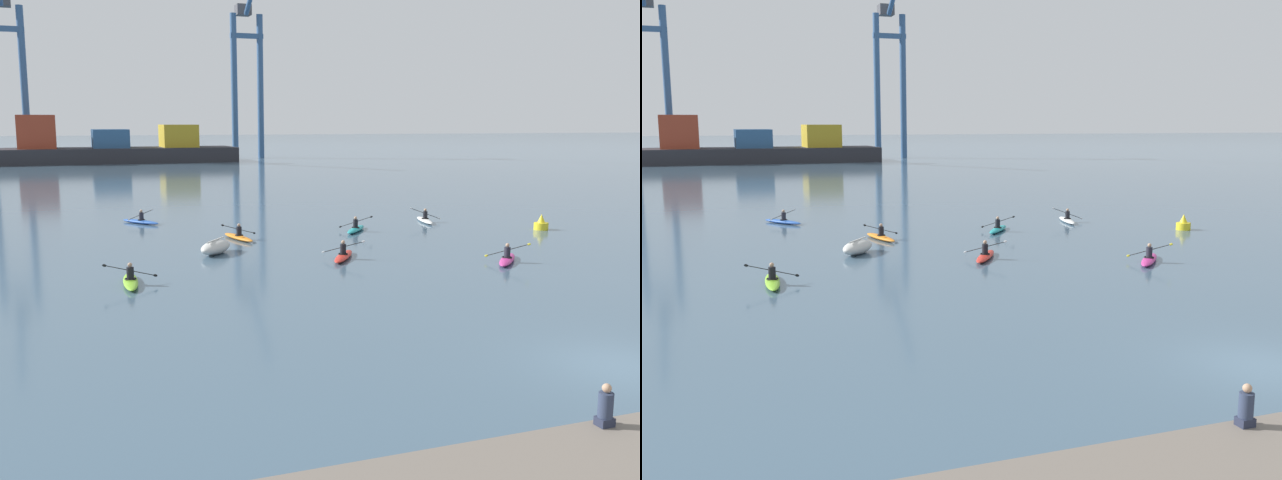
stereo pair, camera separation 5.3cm
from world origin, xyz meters
TOP-DOWN VIEW (x-y plane):
  - ground_plane at (0.00, 0.00)m, footprint 800.00×800.00m
  - container_barge at (-6.79, 111.82)m, footprint 42.07×11.52m
  - gantry_crane_west at (-22.44, 118.53)m, footprint 6.84×18.75m
  - gantry_crane_west_mid at (20.00, 119.78)m, footprint 6.34×18.04m
  - capsized_dinghy at (-7.11, 20.76)m, footprint 2.43×2.74m
  - channel_buoy at (13.96, 22.04)m, footprint 0.90×0.90m
  - kayak_lime at (-11.89, 15.00)m, footprint 2.23×3.43m
  - kayak_blue at (-9.55, 33.52)m, footprint 2.47×3.11m
  - kayak_teal at (2.67, 25.38)m, footprint 2.53×3.07m
  - kayak_red at (-1.42, 17.25)m, footprint 2.34×3.19m
  - kayak_white at (8.70, 27.62)m, footprint 2.13×3.45m
  - kayak_magenta at (5.70, 13.72)m, footprint 2.71×2.94m
  - kayak_orange at (-4.93, 24.82)m, footprint 2.16×3.45m
  - seated_onlooker at (-4.26, -4.03)m, footprint 0.32×0.30m

SIDE VIEW (x-z plane):
  - ground_plane at x=0.00m, z-range 0.00..0.00m
  - kayak_lime at x=-11.89m, z-range -0.31..0.65m
  - kayak_teal at x=2.67m, z-range -0.35..0.70m
  - kayak_red at x=-1.42m, z-range -0.32..0.67m
  - kayak_white at x=8.70m, z-range -0.35..0.70m
  - kayak_blue at x=-9.55m, z-range -0.30..0.65m
  - kayak_magenta at x=5.70m, z-range -0.35..0.69m
  - kayak_orange at x=-4.93m, z-range -0.33..0.67m
  - capsized_dinghy at x=-7.11m, z-range -0.03..0.73m
  - channel_buoy at x=13.96m, z-range -0.14..0.86m
  - seated_onlooker at x=-4.26m, z-range 0.54..1.43m
  - container_barge at x=-6.79m, z-range -1.60..6.39m
  - gantry_crane_west at x=-22.44m, z-range 0.00..35.66m
  - gantry_crane_west_mid at x=20.00m, z-range -0.32..36.79m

